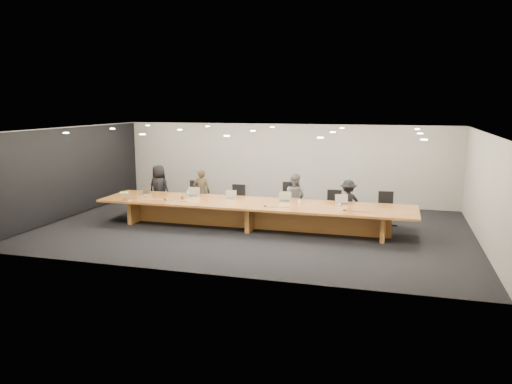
# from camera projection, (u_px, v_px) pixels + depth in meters

# --- Properties ---
(ground) EXTENTS (12.00, 12.00, 0.00)m
(ground) POSITION_uv_depth(u_px,v_px,m) (253.00, 228.00, 14.26)
(ground) COLOR black
(ground) RESTS_ON ground
(back_wall) EXTENTS (12.00, 0.02, 2.80)m
(back_wall) POSITION_uv_depth(u_px,v_px,m) (284.00, 163.00, 17.80)
(back_wall) COLOR silver
(back_wall) RESTS_ON ground
(left_wall_panel) EXTENTS (0.08, 7.84, 2.74)m
(left_wall_panel) POSITION_uv_depth(u_px,v_px,m) (71.00, 173.00, 15.62)
(left_wall_panel) COLOR black
(left_wall_panel) RESTS_ON ground
(conference_table) EXTENTS (9.00, 1.80, 0.75)m
(conference_table) POSITION_uv_depth(u_px,v_px,m) (253.00, 210.00, 14.17)
(conference_table) COLOR brown
(conference_table) RESTS_ON ground
(chair_far_left) EXTENTS (0.72, 0.72, 1.15)m
(chair_far_left) POSITION_uv_depth(u_px,v_px,m) (155.00, 194.00, 16.43)
(chair_far_left) COLOR black
(chair_far_left) RESTS_ON ground
(chair_left) EXTENTS (0.62, 0.62, 1.07)m
(chair_left) POSITION_uv_depth(u_px,v_px,m) (193.00, 197.00, 16.04)
(chair_left) COLOR black
(chair_left) RESTS_ON ground
(chair_mid_left) EXTENTS (0.52, 0.52, 1.02)m
(chair_mid_left) POSITION_uv_depth(u_px,v_px,m) (237.00, 201.00, 15.63)
(chair_mid_left) COLOR black
(chair_mid_left) RESTS_ON ground
(chair_mid_right) EXTENTS (0.62, 0.62, 1.18)m
(chair_mid_right) POSITION_uv_depth(u_px,v_px,m) (289.00, 202.00, 15.06)
(chair_mid_right) COLOR black
(chair_mid_right) RESTS_ON ground
(chair_right) EXTENTS (0.57, 0.57, 1.01)m
(chair_right) POSITION_uv_depth(u_px,v_px,m) (334.00, 207.00, 14.69)
(chair_right) COLOR black
(chair_right) RESTS_ON ground
(chair_far_right) EXTENTS (0.58, 0.58, 1.02)m
(chair_far_right) POSITION_uv_depth(u_px,v_px,m) (386.00, 209.00, 14.38)
(chair_far_right) COLOR black
(chair_far_right) RESTS_ON ground
(person_a) EXTENTS (0.81, 0.58, 1.55)m
(person_a) POSITION_uv_depth(u_px,v_px,m) (159.00, 189.00, 16.25)
(person_a) COLOR black
(person_a) RESTS_ON ground
(person_b) EXTENTS (0.61, 0.48, 1.48)m
(person_b) POSITION_uv_depth(u_px,v_px,m) (202.00, 192.00, 15.84)
(person_b) COLOR #2F281A
(person_b) RESTS_ON ground
(person_c) EXTENTS (0.79, 0.67, 1.46)m
(person_c) POSITION_uv_depth(u_px,v_px,m) (294.00, 197.00, 14.98)
(person_c) COLOR #5A5A5C
(person_c) RESTS_ON ground
(person_d) EXTENTS (0.95, 0.69, 1.33)m
(person_d) POSITION_uv_depth(u_px,v_px,m) (348.00, 203.00, 14.55)
(person_d) COLOR black
(person_d) RESTS_ON ground
(laptop_a) EXTENTS (0.41, 0.36, 0.27)m
(laptop_a) POSITION_uv_depth(u_px,v_px,m) (144.00, 190.00, 15.42)
(laptop_a) COLOR tan
(laptop_a) RESTS_ON conference_table
(laptop_b) EXTENTS (0.39, 0.32, 0.27)m
(laptop_b) POSITION_uv_depth(u_px,v_px,m) (193.00, 192.00, 15.05)
(laptop_b) COLOR tan
(laptop_b) RESTS_ON conference_table
(laptop_c) EXTENTS (0.34, 0.27, 0.25)m
(laptop_c) POSITION_uv_depth(u_px,v_px,m) (231.00, 195.00, 14.67)
(laptop_c) COLOR #C0B293
(laptop_c) RESTS_ON conference_table
(laptop_d) EXTENTS (0.37, 0.29, 0.28)m
(laptop_d) POSITION_uv_depth(u_px,v_px,m) (284.00, 197.00, 14.25)
(laptop_d) COLOR tan
(laptop_d) RESTS_ON conference_table
(laptop_e) EXTENTS (0.43, 0.38, 0.28)m
(laptop_e) POSITION_uv_depth(u_px,v_px,m) (343.00, 199.00, 13.83)
(laptop_e) COLOR #BEA991
(laptop_e) RESTS_ON conference_table
(water_bottle) EXTENTS (0.07, 0.07, 0.19)m
(water_bottle) POSITION_uv_depth(u_px,v_px,m) (188.00, 194.00, 14.84)
(water_bottle) COLOR #A8B8B5
(water_bottle) RESTS_ON conference_table
(amber_mug) EXTENTS (0.10, 0.10, 0.10)m
(amber_mug) POSITION_uv_depth(u_px,v_px,m) (182.00, 198.00, 14.59)
(amber_mug) COLOR brown
(amber_mug) RESTS_ON conference_table
(paper_cup_near) EXTENTS (0.09, 0.09, 0.10)m
(paper_cup_near) POSITION_uv_depth(u_px,v_px,m) (299.00, 202.00, 13.98)
(paper_cup_near) COLOR silver
(paper_cup_near) RESTS_ON conference_table
(paper_cup_far) EXTENTS (0.09, 0.09, 0.09)m
(paper_cup_far) POSITION_uv_depth(u_px,v_px,m) (340.00, 205.00, 13.54)
(paper_cup_far) COLOR white
(paper_cup_far) RESTS_ON conference_table
(notepad) EXTENTS (0.30, 0.26, 0.02)m
(notepad) POSITION_uv_depth(u_px,v_px,m) (124.00, 192.00, 15.68)
(notepad) COLOR silver
(notepad) RESTS_ON conference_table
(lime_gadget) EXTENTS (0.14, 0.08, 0.02)m
(lime_gadget) POSITION_uv_depth(u_px,v_px,m) (124.00, 192.00, 15.69)
(lime_gadget) COLOR #5DCE37
(lime_gadget) RESTS_ON notepad
(av_box) EXTENTS (0.24, 0.21, 0.03)m
(av_box) POSITION_uv_depth(u_px,v_px,m) (127.00, 200.00, 14.45)
(av_box) COLOR #A5A5AA
(av_box) RESTS_ON conference_table
(mic_left) EXTENTS (0.12, 0.12, 0.03)m
(mic_left) POSITION_uv_depth(u_px,v_px,m) (165.00, 200.00, 14.48)
(mic_left) COLOR black
(mic_left) RESTS_ON conference_table
(mic_center) EXTENTS (0.13, 0.13, 0.03)m
(mic_center) POSITION_uv_depth(u_px,v_px,m) (265.00, 206.00, 13.62)
(mic_center) COLOR black
(mic_center) RESTS_ON conference_table
(mic_right) EXTENTS (0.14, 0.14, 0.03)m
(mic_right) POSITION_uv_depth(u_px,v_px,m) (344.00, 210.00, 13.07)
(mic_right) COLOR black
(mic_right) RESTS_ON conference_table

